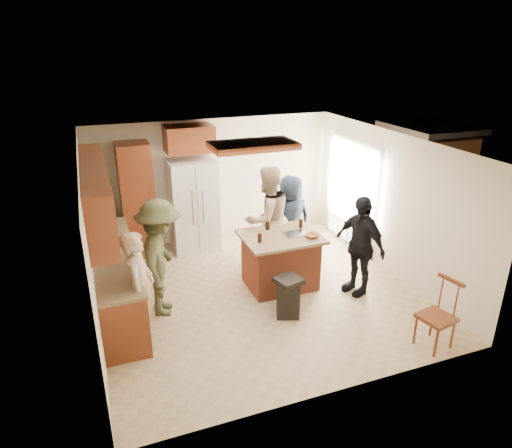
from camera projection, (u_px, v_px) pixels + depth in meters
name	position (u px, v px, depth m)	size (l,w,h in m)	color
room_shell	(415.00, 187.00, 10.15)	(8.00, 5.20, 5.00)	tan
person_front_left	(140.00, 289.00, 6.11)	(0.60, 0.44, 1.65)	tan
person_behind_left	(267.00, 219.00, 8.12)	(0.93, 0.58, 1.92)	tan
person_behind_right	(290.00, 219.00, 8.46)	(0.81, 0.53, 1.66)	#1B2537
person_side_right	(359.00, 245.00, 7.36)	(0.99, 0.50, 1.68)	black
person_counter	(161.00, 258.00, 6.76)	(1.18, 0.55, 1.82)	#3F4126
left_cabinetry	(110.00, 251.00, 6.89)	(0.64, 3.00, 2.30)	maroon
back_wall_units	(150.00, 185.00, 8.59)	(1.80, 0.60, 2.45)	maroon
refrigerator	(193.00, 205.00, 8.95)	(0.90, 0.76, 1.80)	white
kitchen_island	(280.00, 260.00, 7.68)	(1.28, 1.03, 0.93)	#9A4227
island_items	(295.00, 233.00, 7.51)	(1.02, 0.70, 0.15)	silver
trash_bin	(288.00, 296.00, 6.89)	(0.44, 0.44, 0.63)	black
spindle_chair	(437.00, 317.00, 6.14)	(0.49, 0.49, 0.99)	maroon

